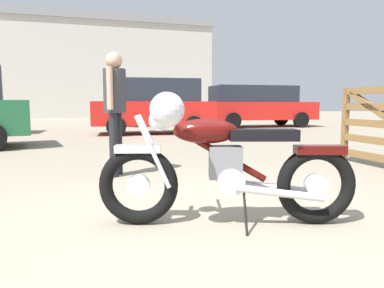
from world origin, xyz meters
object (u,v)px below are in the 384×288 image
(white_estate_far, at_px, (257,105))
(blue_hatchback_right, at_px, (164,105))
(dark_sedan_left, at_px, (156,106))
(vintage_motorcycle, at_px, (221,165))
(bystander, at_px, (115,101))

(white_estate_far, bearing_deg, blue_hatchback_right, 153.41)
(dark_sedan_left, height_order, blue_hatchback_right, same)
(vintage_motorcycle, relative_size, blue_hatchback_right, 0.52)
(dark_sedan_left, bearing_deg, blue_hatchback_right, -100.10)
(vintage_motorcycle, xyz_separation_m, blue_hatchback_right, (2.17, 13.60, 0.43))
(blue_hatchback_right, height_order, white_estate_far, blue_hatchback_right)
(vintage_motorcycle, xyz_separation_m, bystander, (-0.68, 2.31, 0.53))
(blue_hatchback_right, bearing_deg, bystander, 77.13)
(vintage_motorcycle, height_order, blue_hatchback_right, blue_hatchback_right)
(bystander, height_order, white_estate_far, white_estate_far)
(vintage_motorcycle, bearing_deg, white_estate_far, -101.82)
(dark_sedan_left, xyz_separation_m, blue_hatchback_right, (1.12, 4.40, 0.00))
(blue_hatchback_right, bearing_deg, dark_sedan_left, 77.01)
(bystander, distance_m, dark_sedan_left, 7.10)
(vintage_motorcycle, distance_m, dark_sedan_left, 9.26)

